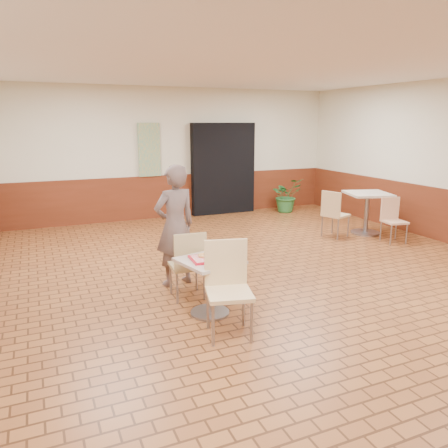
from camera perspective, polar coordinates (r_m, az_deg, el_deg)
name	(u,v)px	position (r m, az deg, el deg)	size (l,w,h in m)	color
room_shell	(286,178)	(5.82, 8.11, 5.91)	(8.01, 10.01, 3.01)	brown
wainscot_band	(284,251)	(6.02, 7.80, -3.57)	(8.00, 10.00, 1.00)	#5D2511
corridor_doorway	(223,169)	(10.73, -0.12, 7.21)	(1.60, 0.22, 2.20)	black
promo_poster	(149,150)	(10.17, -9.74, 9.52)	(0.50, 0.03, 1.20)	gray
main_table	(210,277)	(5.14, -1.89, -6.98)	(0.64, 0.64, 0.67)	#BCA998
chair_main_front	(228,283)	(4.66, 0.49, -7.71)	(0.56, 0.56, 1.01)	#E7C58A
chair_main_back	(188,262)	(5.56, -4.68, -4.93)	(0.44, 0.44, 0.90)	tan
customer	(175,226)	(6.00, -6.41, -0.25)	(0.61, 0.40, 1.68)	#64524E
serving_tray	(209,258)	(5.06, -1.91, -4.51)	(0.43, 0.34, 0.03)	#B80D20
ring_donut	(203,255)	(5.07, -2.81, -4.10)	(0.11, 0.11, 0.04)	#DB9E50
long_john_donut	(219,255)	(5.06, -0.69, -4.10)	(0.15, 0.10, 0.04)	gold
paper_cup	(217,251)	(5.16, -0.93, -3.53)	(0.06, 0.06, 0.08)	white
second_table	(367,206)	(9.26, 18.19, 2.24)	(0.80, 0.80, 0.84)	beige
chair_second_left	(334,212)	(8.77, 14.15, 1.57)	(0.54, 0.54, 0.92)	#DAB982
chair_second_front	(393,217)	(8.84, 21.15, 0.83)	(0.44, 0.44, 0.83)	#E3B188
potted_plant	(286,195)	(11.09, 8.14, 3.75)	(0.76, 0.66, 0.85)	#2A6A2F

